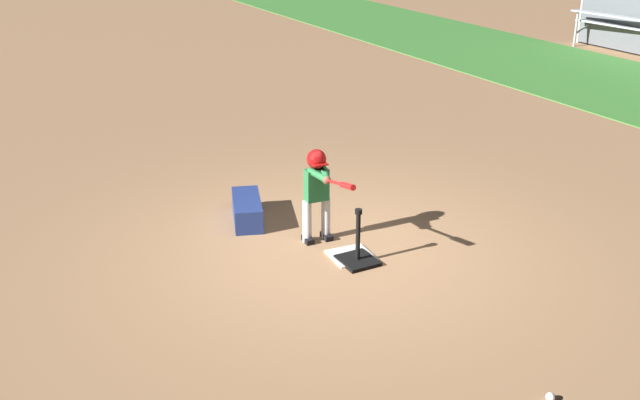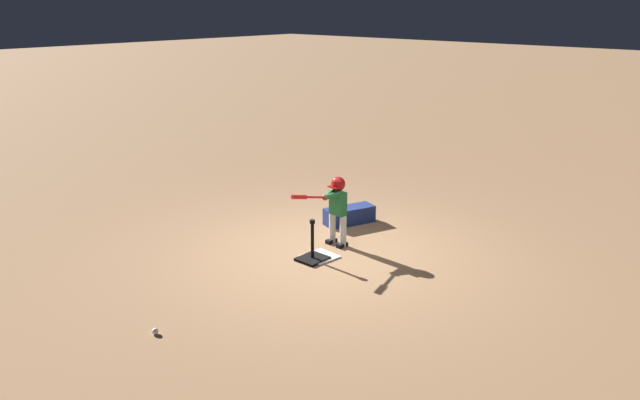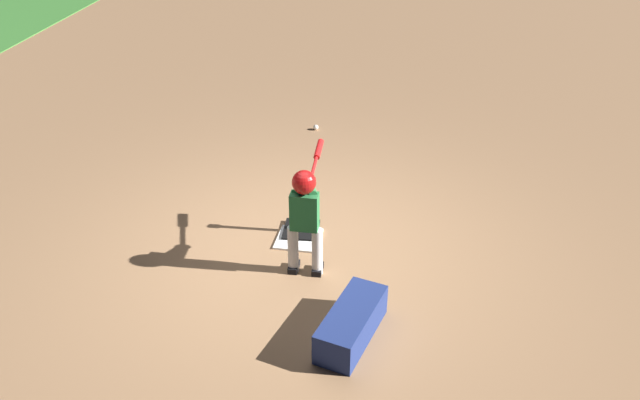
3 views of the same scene
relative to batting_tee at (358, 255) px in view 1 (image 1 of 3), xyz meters
The scene contains 6 objects.
ground_plane 0.37m from the batting_tee, behind, with size 90.00×90.00×0.00m, color #99704C.
home_plate 0.17m from the batting_tee, behind, with size 0.44×0.44×0.02m, color white.
batting_tee is the anchor object (origin of this frame).
batter_child 0.89m from the batting_tee, 169.34° to the right, with size 1.01×0.34×1.07m.
baseball 2.70m from the batting_tee, ahead, with size 0.07×0.07×0.07m, color white.
equipment_bag 1.66m from the batting_tee, 158.96° to the right, with size 0.84×0.32×0.28m, color navy.
Camera 1 is at (6.38, -3.68, 3.63)m, focal length 42.00 mm.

